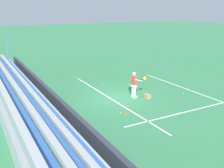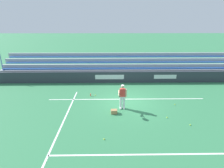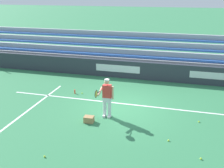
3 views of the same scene
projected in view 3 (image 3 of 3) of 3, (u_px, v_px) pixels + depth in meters
name	position (u px, v px, depth m)	size (l,w,h in m)	color
ground_plane	(122.00, 108.00, 12.25)	(160.00, 160.00, 0.00)	#337A4C
court_baseline_white	(124.00, 104.00, 12.70)	(12.00, 0.10, 0.01)	white
back_wall_sponsor_board	(139.00, 70.00, 16.10)	(25.86, 0.25, 1.10)	#2D333D
bleacher_stand	(143.00, 60.00, 17.71)	(24.57, 2.40, 2.95)	#9EA3A8
tennis_player	(107.00, 98.00, 11.13)	(0.58, 0.99, 1.71)	silver
ball_box_cardboard	(89.00, 119.00, 10.91)	(0.40, 0.30, 0.26)	#A87F51
tennis_ball_by_box	(199.00, 122.00, 10.92)	(0.07, 0.07, 0.07)	#CCE533
tennis_ball_far_right	(82.00, 93.00, 13.94)	(0.07, 0.07, 0.07)	#CCE533
tennis_ball_far_left	(45.00, 157.00, 8.62)	(0.07, 0.07, 0.07)	#CCE533
tennis_ball_near_player	(169.00, 140.00, 9.55)	(0.07, 0.07, 0.07)	#CCE533
tennis_ball_midcourt	(201.00, 159.00, 8.52)	(0.07, 0.07, 0.07)	#CCE533
water_bottle	(75.00, 92.00, 13.94)	(0.07, 0.07, 0.22)	#EA4C33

